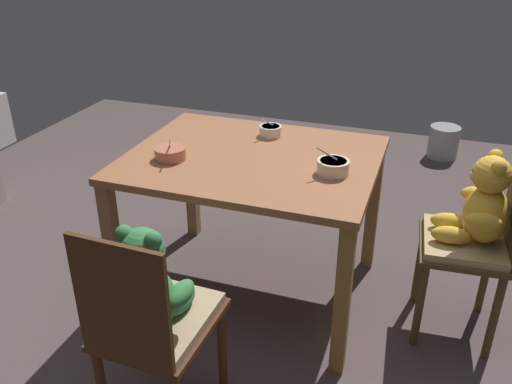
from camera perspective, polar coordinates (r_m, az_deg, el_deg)
name	(u,v)px	position (r m, az deg, el deg)	size (l,w,h in m)	color
ground_plane	(253,291)	(2.88, -0.33, -10.43)	(5.20, 5.20, 0.04)	#4F4141
dining_table	(253,176)	(2.53, -0.37, 1.68)	(1.14, 0.91, 0.75)	#905939
teddy_chair_near_right	(478,221)	(2.49, 22.37, -2.89)	(0.39, 0.42, 0.89)	#4A3B1F
teddy_chair_near_front	(151,304)	(1.89, -11.04, -11.47)	(0.38, 0.43, 0.90)	#482915
porridge_bowl_terracotta_near_left	(170,153)	(2.48, -9.01, 4.07)	(0.14, 0.14, 0.13)	#BC6D52
porridge_bowl_cream_near_right	(333,167)	(2.32, 8.11, 2.66)	(0.14, 0.14, 0.13)	beige
porridge_bowl_white_far_center	(271,131)	(2.72, 1.56, 6.48)	(0.11, 0.11, 0.11)	silver
metal_pail	(443,142)	(4.60, 19.13, 5.00)	(0.24, 0.24, 0.26)	#93969B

